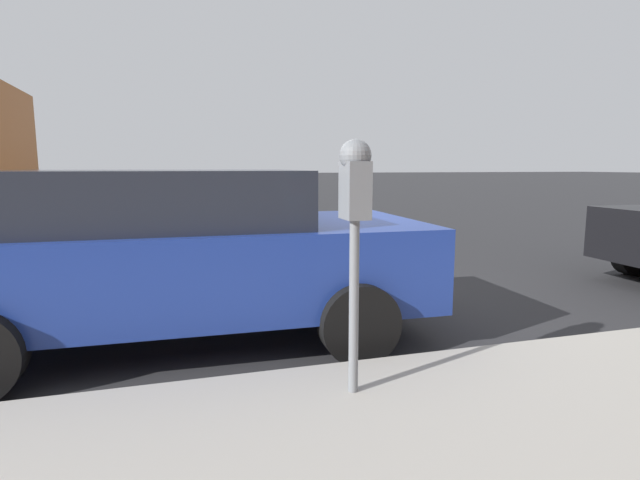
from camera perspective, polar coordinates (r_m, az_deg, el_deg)
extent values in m
plane|color=#2B2B2D|center=(5.76, -4.16, -7.08)|extent=(220.00, 220.00, 0.00)
cylinder|color=gray|center=(3.08, 3.89, -7.68)|extent=(0.06, 0.06, 1.08)
cube|color=gray|center=(2.96, 4.03, 5.67)|extent=(0.20, 0.14, 0.34)
sphere|color=gray|center=(2.96, 4.07, 9.61)|extent=(0.19, 0.19, 0.19)
cube|color=#B21919|center=(3.06, 3.33, 4.98)|extent=(0.01, 0.11, 0.12)
cube|color=black|center=(3.06, 3.35, 7.20)|extent=(0.01, 0.10, 0.08)
cube|color=navy|center=(4.59, -15.42, -2.71)|extent=(1.99, 4.34, 0.71)
cube|color=#232833|center=(4.52, -17.89, 4.61)|extent=(1.72, 2.44, 0.47)
cylinder|color=black|center=(5.72, -1.74, -3.88)|extent=(0.24, 0.65, 0.64)
cylinder|color=black|center=(3.98, 4.48, -9.46)|extent=(0.24, 0.65, 0.64)
cylinder|color=black|center=(5.75, -28.60, -4.86)|extent=(0.24, 0.65, 0.64)
cylinder|color=black|center=(8.38, 32.26, -1.25)|extent=(0.24, 0.65, 0.64)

